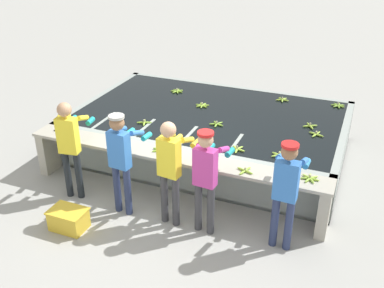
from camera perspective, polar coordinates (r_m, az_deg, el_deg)
ground_plane at (r=7.39m, az=-3.37°, el=-7.75°), size 80.00×80.00×0.00m
wash_tank at (r=8.82m, az=2.25°, el=1.50°), size 5.08×3.24×0.83m
work_ledge at (r=7.23m, az=-2.74°, el=-2.84°), size 5.08×0.45×0.83m
worker_0 at (r=7.38m, az=-15.27°, el=0.33°), size 0.48×0.74×1.68m
worker_1 at (r=6.80m, az=-9.02°, el=-1.35°), size 0.45×0.73×1.66m
worker_2 at (r=6.48m, az=-2.77°, el=-2.53°), size 0.46×0.73×1.68m
worker_3 at (r=6.31m, az=1.79°, el=-3.62°), size 0.44×0.73×1.63m
worker_4 at (r=6.13m, az=11.87°, el=-5.22°), size 0.42×0.72×1.64m
banana_bunch_floating_0 at (r=8.13m, az=3.15°, el=2.55°), size 0.28×0.27×0.08m
banana_bunch_floating_1 at (r=8.02m, az=15.50°, el=1.21°), size 0.28×0.28×0.08m
banana_bunch_floating_2 at (r=8.23m, az=-6.08°, el=2.74°), size 0.27×0.27×0.08m
banana_bunch_floating_3 at (r=7.19m, az=11.03°, el=-1.40°), size 0.27×0.28×0.08m
banana_bunch_floating_4 at (r=8.95m, az=1.30°, el=4.93°), size 0.28×0.28×0.08m
banana_bunch_floating_5 at (r=9.71m, az=-1.92°, el=6.74°), size 0.28×0.28×0.08m
banana_bunch_floating_6 at (r=9.42m, az=11.40°, el=5.55°), size 0.27×0.27×0.08m
banana_bunch_floating_7 at (r=8.32m, az=14.75°, el=2.25°), size 0.26×0.26×0.08m
banana_bunch_floating_8 at (r=9.40m, az=18.04°, el=4.68°), size 0.28×0.28×0.08m
banana_bunch_floating_9 at (r=7.27m, az=5.73°, el=-0.64°), size 0.28×0.27×0.08m
banana_bunch_ledge_0 at (r=7.22m, az=-4.05°, el=-0.74°), size 0.28×0.28×0.08m
banana_bunch_ledge_1 at (r=6.66m, az=14.74°, el=-4.23°), size 0.28×0.28×0.08m
banana_bunch_ledge_2 at (r=6.67m, az=6.76°, el=-3.38°), size 0.28×0.28×0.08m
knife_0 at (r=6.81m, az=1.70°, el=-2.60°), size 0.20×0.32×0.02m
knife_1 at (r=8.25m, az=-16.32°, el=1.76°), size 0.28×0.25×0.02m
crate at (r=7.03m, az=-15.40°, el=-9.19°), size 0.55×0.39×0.32m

